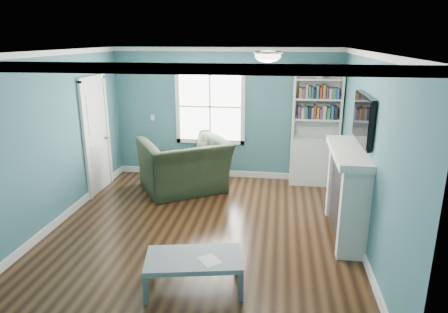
# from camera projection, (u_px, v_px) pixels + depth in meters

# --- Properties ---
(floor) EXTENTS (5.00, 5.00, 0.00)m
(floor) POSITION_uv_depth(u_px,v_px,m) (202.00, 231.00, 5.97)
(floor) COLOR black
(floor) RESTS_ON ground
(room_walls) EXTENTS (5.00, 5.00, 5.00)m
(room_walls) POSITION_uv_depth(u_px,v_px,m) (200.00, 127.00, 5.51)
(room_walls) COLOR #407280
(room_walls) RESTS_ON ground
(trim) EXTENTS (4.50, 5.00, 2.60)m
(trim) POSITION_uv_depth(u_px,v_px,m) (201.00, 151.00, 5.61)
(trim) COLOR white
(trim) RESTS_ON ground
(window) EXTENTS (1.40, 0.06, 1.50)m
(window) POSITION_uv_depth(u_px,v_px,m) (210.00, 107.00, 7.95)
(window) COLOR white
(window) RESTS_ON room_walls
(bookshelf) EXTENTS (0.90, 0.35, 2.31)m
(bookshelf) POSITION_uv_depth(u_px,v_px,m) (315.00, 138.00, 7.65)
(bookshelf) COLOR silver
(bookshelf) RESTS_ON ground
(fireplace) EXTENTS (0.44, 1.58, 1.30)m
(fireplace) POSITION_uv_depth(u_px,v_px,m) (347.00, 194.00, 5.69)
(fireplace) COLOR black
(fireplace) RESTS_ON ground
(tv) EXTENTS (0.06, 1.10, 0.65)m
(tv) POSITION_uv_depth(u_px,v_px,m) (363.00, 119.00, 5.37)
(tv) COLOR black
(tv) RESTS_ON fireplace
(door) EXTENTS (0.12, 0.98, 2.17)m
(door) POSITION_uv_depth(u_px,v_px,m) (96.00, 135.00, 7.29)
(door) COLOR silver
(door) RESTS_ON ground
(ceiling_fixture) EXTENTS (0.38, 0.38, 0.15)m
(ceiling_fixture) POSITION_uv_depth(u_px,v_px,m) (268.00, 55.00, 5.21)
(ceiling_fixture) COLOR white
(ceiling_fixture) RESTS_ON room_walls
(light_switch) EXTENTS (0.08, 0.01, 0.12)m
(light_switch) POSITION_uv_depth(u_px,v_px,m) (153.00, 117.00, 8.18)
(light_switch) COLOR white
(light_switch) RESTS_ON room_walls
(recliner) EXTENTS (1.78, 1.62, 1.31)m
(recliner) POSITION_uv_depth(u_px,v_px,m) (184.00, 157.00, 7.38)
(recliner) COLOR #202D1C
(recliner) RESTS_ON ground
(coffee_table) EXTENTS (1.18, 0.79, 0.39)m
(coffee_table) POSITION_uv_depth(u_px,v_px,m) (194.00, 261.00, 4.52)
(coffee_table) COLOR #4B545A
(coffee_table) RESTS_ON ground
(paper_sheet) EXTENTS (0.31, 0.32, 0.00)m
(paper_sheet) POSITION_uv_depth(u_px,v_px,m) (210.00, 260.00, 4.43)
(paper_sheet) COLOR white
(paper_sheet) RESTS_ON coffee_table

